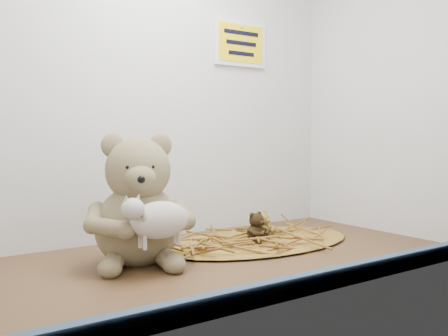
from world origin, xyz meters
TOP-DOWN VIEW (x-y plane):
  - alcove_shell at (0.00, 9.00)cm, footprint 120.40×60.20cm
  - front_rail at (0.00, -28.80)cm, footprint 119.28×2.20cm
  - straw_bed at (20.57, 8.14)cm, footprint 54.49×31.64cm
  - main_teddy at (-13.67, 7.25)cm, footprint 29.82×30.57cm
  - toy_lamb at (-13.67, -2.91)cm, footprint 16.40×10.01cm
  - mini_teddy_tan at (22.59, 9.38)cm, footprint 6.97×7.20cm
  - mini_teddy_brown at (18.55, 6.89)cm, footprint 7.22×7.50cm
  - wall_sign at (30.00, 29.40)cm, footprint 16.00×1.20cm

SIDE VIEW (x-z plane):
  - straw_bed at x=20.57cm, z-range 0.00..1.05cm
  - front_rail at x=0.00cm, z-range 0.00..3.60cm
  - mini_teddy_tan at x=22.59cm, z-range 1.05..8.14cm
  - mini_teddy_brown at x=18.55cm, z-range 1.05..8.72cm
  - toy_lamb at x=-13.67cm, z-range 5.60..16.20cm
  - main_teddy at x=-13.67cm, z-range 0.00..28.34cm
  - alcove_shell at x=0.00cm, z-range -0.20..90.20cm
  - wall_sign at x=30.00cm, z-range 49.50..60.50cm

